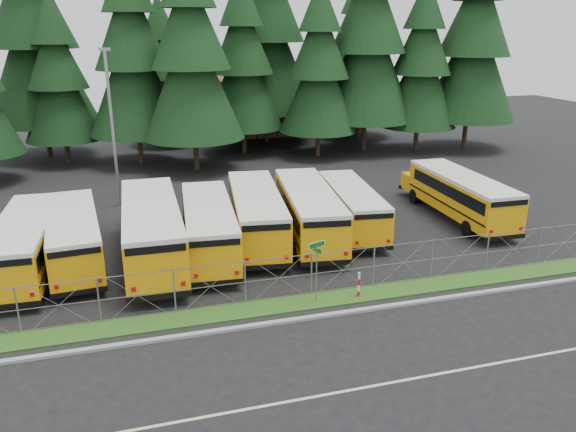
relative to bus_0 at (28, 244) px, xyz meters
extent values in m
plane|color=black|center=(13.42, -5.29, -1.38)|extent=(120.00, 120.00, 0.00)
cube|color=gray|center=(13.42, -8.39, -1.32)|extent=(50.00, 0.25, 0.12)
cube|color=#1D4614|center=(13.42, -6.99, -1.35)|extent=(50.00, 1.40, 0.06)
cube|color=beige|center=(13.42, -13.29, -1.38)|extent=(50.00, 0.12, 0.01)
cube|color=brown|center=(19.42, 34.71, 1.62)|extent=(22.00, 10.00, 6.00)
cylinder|color=gray|center=(12.39, -7.02, 0.02)|extent=(0.06, 0.06, 2.80)
cube|color=#0D5D1B|center=(12.39, -7.02, 1.30)|extent=(0.76, 0.30, 0.22)
cube|color=white|center=(12.39, -7.02, 1.30)|extent=(0.79, 0.31, 0.26)
cube|color=#0D5D1B|center=(12.39, -7.02, 1.06)|extent=(0.22, 0.52, 0.18)
cylinder|color=#B20C0C|center=(14.34, -7.13, -0.78)|extent=(0.11, 0.11, 1.20)
cylinder|color=gray|center=(4.24, 9.70, 3.62)|extent=(0.20, 0.20, 10.00)
cube|color=gray|center=(4.24, 9.70, 8.67)|extent=(0.70, 0.35, 0.18)
camera|label=1|loc=(5.11, -27.81, 10.10)|focal=35.00mm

